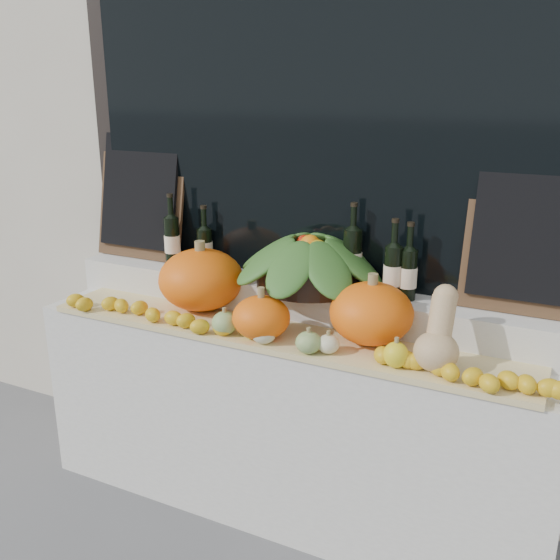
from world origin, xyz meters
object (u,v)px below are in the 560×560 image
(butternut_squash, at_px, (438,337))
(pumpkin_right, at_px, (371,313))
(produce_bowl, at_px, (310,261))
(pumpkin_left, at_px, (201,279))
(wine_bottle_tall, at_px, (352,258))

(butternut_squash, bearing_deg, pumpkin_right, 157.28)
(pumpkin_right, distance_m, produce_bowl, 0.40)
(pumpkin_left, relative_size, butternut_squash, 1.29)
(wine_bottle_tall, bearing_deg, pumpkin_right, -53.18)
(wine_bottle_tall, bearing_deg, produce_bowl, -165.74)
(pumpkin_left, relative_size, pumpkin_right, 1.16)
(butternut_squash, xyz_separation_m, wine_bottle_tall, (-0.45, 0.34, 0.15))
(butternut_squash, bearing_deg, pumpkin_left, 172.01)
(pumpkin_right, bearing_deg, produce_bowl, 152.88)
(pumpkin_left, xyz_separation_m, produce_bowl, (0.47, 0.14, 0.11))
(butternut_squash, height_order, wine_bottle_tall, wine_bottle_tall)
(butternut_squash, relative_size, wine_bottle_tall, 0.79)
(pumpkin_left, height_order, pumpkin_right, pumpkin_left)
(pumpkin_left, bearing_deg, produce_bowl, 16.69)
(butternut_squash, bearing_deg, produce_bowl, 154.86)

